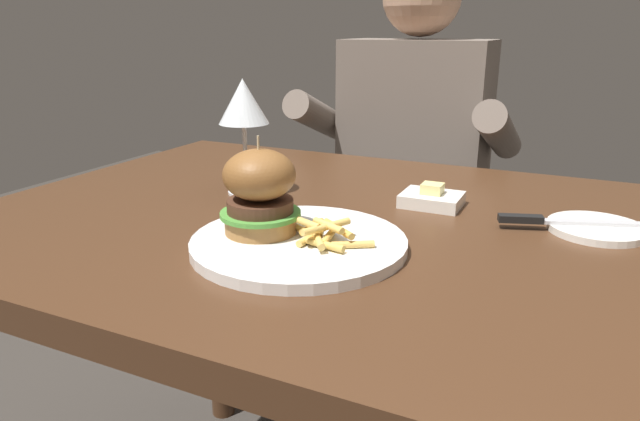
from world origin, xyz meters
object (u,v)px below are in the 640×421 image
table_knife (560,221)px  butter_dish (432,199)px  wine_glass (243,105)px  bread_plate (597,228)px  main_plate (296,243)px  diner_person (411,202)px  burger_sandwich (260,191)px

table_knife → butter_dish: butter_dish is taller
wine_glass → bread_plate: wine_glass is taller
wine_glass → butter_dish: size_ratio=2.08×
main_plate → table_knife: (0.30, 0.21, 0.01)m
main_plate → table_knife: bearing=35.7°
main_plate → diner_person: (-0.09, 0.82, -0.18)m
burger_sandwich → main_plate: bearing=0.6°
main_plate → table_knife: 0.37m
table_knife → diner_person: 0.74m
burger_sandwich → wine_glass: (-0.14, 0.19, 0.08)m
table_knife → burger_sandwich: bearing=-148.4°
bread_plate → diner_person: size_ratio=0.11×
wine_glass → diner_person: diner_person is taller
butter_dish → diner_person: size_ratio=0.08×
bread_plate → diner_person: bearing=126.3°
burger_sandwich → diner_person: size_ratio=0.11×
bread_plate → butter_dish: 0.24m
burger_sandwich → butter_dish: 0.30m
diner_person → table_knife: bearing=-57.5°
wine_glass → diner_person: 0.72m
burger_sandwich → table_knife: (0.35, 0.21, -0.05)m
bread_plate → diner_person: 0.75m
wine_glass → bread_plate: (0.54, 0.04, -0.14)m
wine_glass → diner_person: size_ratio=0.16×
burger_sandwich → wine_glass: size_ratio=0.66×
burger_sandwich → bread_plate: burger_sandwich is taller
butter_dish → diner_person: 0.63m
main_plate → butter_dish: butter_dish is taller
wine_glass → bread_plate: size_ratio=1.48×
table_knife → bread_plate: bearing=18.7°
main_plate → diner_person: 0.84m
burger_sandwich → table_knife: burger_sandwich is taller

